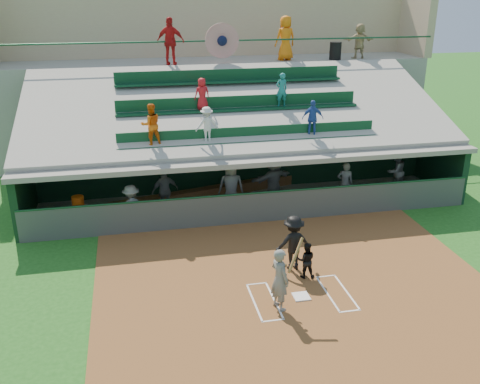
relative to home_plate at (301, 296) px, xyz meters
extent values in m
plane|color=#1C5317|center=(0.00, 0.00, -0.04)|extent=(100.00, 100.00, 0.00)
cube|color=brown|center=(0.00, 0.50, -0.03)|extent=(11.00, 9.00, 0.02)
cube|color=white|center=(0.00, 0.00, 0.00)|extent=(0.43, 0.43, 0.03)
cube|color=white|center=(-0.75, 0.00, -0.01)|extent=(0.05, 1.80, 0.01)
cube|color=white|center=(0.75, 0.00, -0.01)|extent=(0.05, 1.80, 0.01)
cube|color=white|center=(-1.30, 0.00, -0.01)|extent=(0.05, 1.80, 0.01)
cube|color=white|center=(1.30, 0.00, -0.01)|extent=(0.05, 1.80, 0.01)
cube|color=silver|center=(-1.02, 0.90, -0.01)|extent=(0.60, 0.05, 0.01)
cube|color=silver|center=(1.02, 0.90, -0.01)|extent=(0.60, 0.05, 0.01)
cube|color=silver|center=(-1.02, -0.90, -0.01)|extent=(0.60, 0.05, 0.01)
cube|color=white|center=(1.02, -0.90, -0.01)|extent=(0.60, 0.05, 0.01)
cube|color=gray|center=(0.00, 6.75, -0.02)|extent=(16.00, 3.50, 0.04)
cube|color=gray|center=(0.00, 13.50, 2.26)|extent=(20.00, 3.00, 4.60)
cube|color=#4A4F4B|center=(0.00, 5.00, 0.52)|extent=(16.00, 0.06, 1.10)
cylinder|color=#154222|center=(0.00, 5.00, 1.09)|extent=(16.00, 0.08, 0.08)
cube|color=black|center=(0.00, 8.50, 1.07)|extent=(16.00, 0.25, 2.20)
cube|color=black|center=(-8.00, 6.75, 1.07)|extent=(0.25, 3.50, 2.20)
cube|color=black|center=(8.00, 6.75, 1.07)|extent=(0.25, 3.50, 2.20)
cube|color=gray|center=(0.00, 6.75, 2.17)|extent=(16.40, 3.90, 0.18)
cube|color=gray|center=(0.00, 10.25, 1.12)|extent=(16.40, 3.50, 2.30)
cube|color=gray|center=(0.00, 11.90, 2.26)|extent=(16.40, 0.30, 4.60)
cube|color=gray|center=(0.00, 8.60, 3.42)|extent=(16.40, 6.51, 2.37)
cube|color=#0C391E|center=(0.00, 6.20, 2.62)|extent=(9.40, 0.42, 0.08)
cube|color=#0D3B20|center=(0.00, 6.40, 2.88)|extent=(9.40, 0.06, 0.45)
cube|color=#0C3620|center=(0.00, 8.10, 3.37)|extent=(9.40, 0.42, 0.08)
cube|color=#0D3B1F|center=(0.00, 8.30, 3.62)|extent=(9.40, 0.06, 0.45)
cube|color=#0C351F|center=(0.00, 10.00, 4.12)|extent=(9.40, 0.42, 0.08)
cube|color=#0C391F|center=(0.00, 10.20, 4.38)|extent=(9.40, 0.06, 0.45)
imported|color=#D5590C|center=(-3.49, 6.30, 3.38)|extent=(0.79, 0.67, 1.44)
imported|color=silver|center=(-1.56, 6.30, 3.28)|extent=(0.88, 0.60, 1.25)
imported|color=#284CA0|center=(2.32, 6.30, 3.32)|extent=(0.83, 0.48, 1.32)
imported|color=#B5141B|center=(-1.44, 8.20, 4.00)|extent=(0.64, 0.48, 1.19)
imported|color=#197471|center=(1.67, 8.20, 4.05)|extent=(0.50, 0.36, 1.28)
cylinder|color=#154228|center=(0.00, 12.00, 5.56)|extent=(20.00, 0.07, 0.07)
cylinder|color=#AB1A18|center=(0.00, 11.98, 5.56)|extent=(1.50, 0.06, 1.50)
sphere|color=black|center=(0.00, 11.95, 5.56)|extent=(0.44, 0.44, 0.44)
cube|color=tan|center=(0.00, 15.00, 6.16)|extent=(20.00, 0.40, 3.20)
cube|color=tan|center=(10.00, 13.50, 6.16)|extent=(0.40, 3.00, 3.20)
imported|color=#5D615B|center=(-0.73, -0.38, 0.83)|extent=(0.61, 0.73, 1.70)
cylinder|color=olive|center=(-0.38, -0.53, 1.57)|extent=(0.56, 0.54, 0.75)
sphere|color=olive|center=(-0.60, -0.38, 1.22)|extent=(0.10, 0.10, 0.10)
imported|color=black|center=(0.44, 1.00, 0.52)|extent=(0.60, 0.52, 1.08)
imported|color=black|center=(0.22, 1.55, 0.82)|extent=(1.12, 0.68, 1.68)
cube|color=brown|center=(-0.29, 7.93, 0.20)|extent=(12.92, 3.62, 0.40)
cube|color=silver|center=(-6.16, 6.01, 0.32)|extent=(0.82, 0.68, 0.62)
cylinder|color=#EB560D|center=(-6.15, 6.03, 0.84)|extent=(0.42, 0.42, 0.42)
imported|color=#595B56|center=(-4.34, 5.30, 0.79)|extent=(1.16, 0.91, 1.58)
imported|color=#5F625C|center=(-3.13, 6.44, 0.87)|extent=(1.09, 0.71, 1.73)
imported|color=#5F625C|center=(-0.74, 6.17, 0.96)|extent=(0.98, 0.69, 1.90)
imported|color=#5C5E59|center=(0.96, 6.51, 0.96)|extent=(1.86, 1.21, 1.92)
imported|color=#5A5C57|center=(3.62, 5.99, 0.83)|extent=(0.70, 0.58, 1.64)
imported|color=#60635E|center=(6.07, 6.70, 0.88)|extent=(1.02, 0.90, 1.75)
cylinder|color=black|center=(5.41, 12.32, 4.97)|extent=(0.54, 0.54, 0.81)
imported|color=red|center=(-2.23, 12.06, 5.57)|extent=(1.27, 0.82, 2.01)
imported|color=orange|center=(3.07, 12.65, 5.56)|extent=(1.08, 0.82, 1.99)
imported|color=tan|center=(6.69, 12.60, 5.37)|extent=(1.50, 0.49, 1.61)
camera|label=1|loc=(-4.13, -11.80, 7.81)|focal=40.00mm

